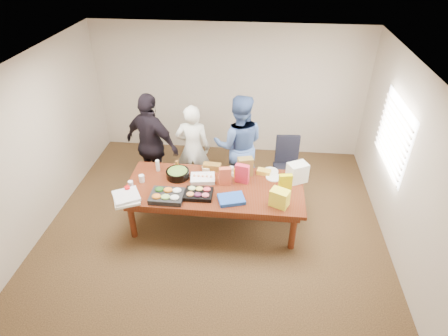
# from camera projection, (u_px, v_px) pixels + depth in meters

# --- Properties ---
(floor) EXTENTS (5.50, 5.00, 0.02)m
(floor) POSITION_uv_depth(u_px,v_px,m) (215.00, 223.00, 6.33)
(floor) COLOR #47301E
(floor) RESTS_ON ground
(ceiling) EXTENTS (5.50, 5.00, 0.02)m
(ceiling) POSITION_uv_depth(u_px,v_px,m) (212.00, 64.00, 4.82)
(ceiling) COLOR white
(ceiling) RESTS_ON wall_back
(wall_back) EXTENTS (5.50, 0.04, 2.70)m
(wall_back) POSITION_uv_depth(u_px,v_px,m) (229.00, 91.00, 7.65)
(wall_back) COLOR beige
(wall_back) RESTS_ON floor
(wall_front) EXTENTS (5.50, 0.04, 2.70)m
(wall_front) POSITION_uv_depth(u_px,v_px,m) (180.00, 292.00, 3.50)
(wall_front) COLOR beige
(wall_front) RESTS_ON floor
(wall_left) EXTENTS (0.04, 5.00, 2.70)m
(wall_left) POSITION_uv_depth(u_px,v_px,m) (38.00, 145.00, 5.81)
(wall_left) COLOR beige
(wall_left) RESTS_ON floor
(wall_right) EXTENTS (0.04, 5.00, 2.70)m
(wall_right) POSITION_uv_depth(u_px,v_px,m) (405.00, 165.00, 5.34)
(wall_right) COLOR beige
(wall_right) RESTS_ON floor
(window_panel) EXTENTS (0.03, 1.40, 1.10)m
(window_panel) POSITION_uv_depth(u_px,v_px,m) (394.00, 135.00, 5.76)
(window_panel) COLOR white
(window_panel) RESTS_ON wall_right
(window_blinds) EXTENTS (0.04, 1.36, 1.00)m
(window_blinds) POSITION_uv_depth(u_px,v_px,m) (391.00, 135.00, 5.76)
(window_blinds) COLOR beige
(window_blinds) RESTS_ON wall_right
(conference_table) EXTENTS (2.80, 1.20, 0.75)m
(conference_table) POSITION_uv_depth(u_px,v_px,m) (215.00, 205.00, 6.11)
(conference_table) COLOR #4C1C0F
(conference_table) RESTS_ON floor
(office_chair) EXTENTS (0.55, 0.55, 1.02)m
(office_chair) POSITION_uv_depth(u_px,v_px,m) (286.00, 168.00, 6.79)
(office_chair) COLOR black
(office_chair) RESTS_ON floor
(person_center) EXTENTS (0.63, 0.42, 1.68)m
(person_center) POSITION_uv_depth(u_px,v_px,m) (193.00, 149.00, 6.72)
(person_center) COLOR silver
(person_center) RESTS_ON floor
(person_right) EXTENTS (0.96, 0.77, 1.87)m
(person_right) POSITION_uv_depth(u_px,v_px,m) (239.00, 145.00, 6.62)
(person_right) COLOR #3E5991
(person_right) RESTS_ON floor
(person_left) EXTENTS (1.21, 0.89, 1.90)m
(person_left) POSITION_uv_depth(u_px,v_px,m) (152.00, 145.00, 6.60)
(person_left) COLOR black
(person_left) RESTS_ON floor
(veggie_tray) EXTENTS (0.50, 0.39, 0.08)m
(veggie_tray) POSITION_uv_depth(u_px,v_px,m) (167.00, 196.00, 5.64)
(veggie_tray) COLOR black
(veggie_tray) RESTS_ON conference_table
(fruit_tray) EXTENTS (0.43, 0.34, 0.06)m
(fruit_tray) POSITION_uv_depth(u_px,v_px,m) (199.00, 194.00, 5.69)
(fruit_tray) COLOR black
(fruit_tray) RESTS_ON conference_table
(sheet_cake) EXTENTS (0.42, 0.34, 0.07)m
(sheet_cake) POSITION_uv_depth(u_px,v_px,m) (203.00, 178.00, 6.04)
(sheet_cake) COLOR white
(sheet_cake) RESTS_ON conference_table
(salad_bowl) EXTENTS (0.40, 0.40, 0.12)m
(salad_bowl) POSITION_uv_depth(u_px,v_px,m) (178.00, 174.00, 6.09)
(salad_bowl) COLOR black
(salad_bowl) RESTS_ON conference_table
(chip_bag_blue) EXTENTS (0.45, 0.39, 0.06)m
(chip_bag_blue) POSITION_uv_depth(u_px,v_px,m) (231.00, 199.00, 5.59)
(chip_bag_blue) COLOR #1E4DB1
(chip_bag_blue) RESTS_ON conference_table
(chip_bag_red) EXTENTS (0.23, 0.14, 0.32)m
(chip_bag_red) POSITION_uv_depth(u_px,v_px,m) (242.00, 174.00, 5.93)
(chip_bag_red) COLOR red
(chip_bag_red) RESTS_ON conference_table
(chip_bag_yellow) EXTENTS (0.21, 0.12, 0.30)m
(chip_bag_yellow) POSITION_uv_depth(u_px,v_px,m) (285.00, 183.00, 5.73)
(chip_bag_yellow) COLOR #D8D308
(chip_bag_yellow) RESTS_ON conference_table
(chip_bag_orange) EXTENTS (0.20, 0.12, 0.30)m
(chip_bag_orange) POSITION_uv_depth(u_px,v_px,m) (225.00, 176.00, 5.89)
(chip_bag_orange) COLOR #CD5231
(chip_bag_orange) RESTS_ON conference_table
(mayo_jar) EXTENTS (0.09, 0.09, 0.13)m
(mayo_jar) POSITION_uv_depth(u_px,v_px,m) (231.00, 170.00, 6.17)
(mayo_jar) COLOR white
(mayo_jar) RESTS_ON conference_table
(mustard_bottle) EXTENTS (0.06, 0.06, 0.15)m
(mustard_bottle) POSITION_uv_depth(u_px,v_px,m) (235.00, 173.00, 6.09)
(mustard_bottle) COLOR #FEA710
(mustard_bottle) RESTS_ON conference_table
(dressing_bottle) EXTENTS (0.06, 0.06, 0.19)m
(dressing_bottle) POSITION_uv_depth(u_px,v_px,m) (177.00, 166.00, 6.24)
(dressing_bottle) COLOR brown
(dressing_bottle) RESTS_ON conference_table
(ranch_bottle) EXTENTS (0.07, 0.07, 0.20)m
(ranch_bottle) POSITION_uv_depth(u_px,v_px,m) (158.00, 166.00, 6.23)
(ranch_bottle) COLOR silver
(ranch_bottle) RESTS_ON conference_table
(banana_bunch) EXTENTS (0.24, 0.17, 0.07)m
(banana_bunch) POSITION_uv_depth(u_px,v_px,m) (264.00, 172.00, 6.19)
(banana_bunch) COLOR yellow
(banana_bunch) RESTS_ON conference_table
(bread_loaf) EXTENTS (0.30, 0.15, 0.12)m
(bread_loaf) POSITION_uv_depth(u_px,v_px,m) (212.00, 167.00, 6.27)
(bread_loaf) COLOR brown
(bread_loaf) RESTS_ON conference_table
(kraft_bag) EXTENTS (0.27, 0.20, 0.32)m
(kraft_bag) POSITION_uv_depth(u_px,v_px,m) (245.00, 167.00, 6.10)
(kraft_bag) COLOR brown
(kraft_bag) RESTS_ON conference_table
(red_cup) EXTENTS (0.09, 0.09, 0.11)m
(red_cup) POSITION_uv_depth(u_px,v_px,m) (128.00, 190.00, 5.74)
(red_cup) COLOR red
(red_cup) RESTS_ON conference_table
(clear_cup_a) EXTENTS (0.10, 0.10, 0.11)m
(clear_cup_a) POSITION_uv_depth(u_px,v_px,m) (131.00, 184.00, 5.86)
(clear_cup_a) COLOR white
(clear_cup_a) RESTS_ON conference_table
(clear_cup_b) EXTENTS (0.10, 0.10, 0.12)m
(clear_cup_b) POSITION_uv_depth(u_px,v_px,m) (142.00, 178.00, 5.99)
(clear_cup_b) COLOR silver
(clear_cup_b) RESTS_ON conference_table
(pizza_box_lower) EXTENTS (0.49, 0.49, 0.04)m
(pizza_box_lower) POSITION_uv_depth(u_px,v_px,m) (127.00, 199.00, 5.60)
(pizza_box_lower) COLOR white
(pizza_box_lower) RESTS_ON conference_table
(pizza_box_upper) EXTENTS (0.50, 0.50, 0.04)m
(pizza_box_upper) POSITION_uv_depth(u_px,v_px,m) (126.00, 196.00, 5.60)
(pizza_box_upper) COLOR silver
(pizza_box_upper) RESTS_ON pizza_box_lower
(plate_a) EXTENTS (0.28, 0.28, 0.01)m
(plate_a) POSITION_uv_depth(u_px,v_px,m) (274.00, 177.00, 6.11)
(plate_a) COLOR white
(plate_a) RESTS_ON conference_table
(plate_b) EXTENTS (0.25, 0.25, 0.02)m
(plate_b) POSITION_uv_depth(u_px,v_px,m) (271.00, 171.00, 6.26)
(plate_b) COLOR white
(plate_b) RESTS_ON conference_table
(dip_bowl_a) EXTENTS (0.18, 0.18, 0.06)m
(dip_bowl_a) POSITION_uv_depth(u_px,v_px,m) (236.00, 173.00, 6.16)
(dip_bowl_a) COLOR white
(dip_bowl_a) RESTS_ON conference_table
(dip_bowl_b) EXTENTS (0.20, 0.20, 0.06)m
(dip_bowl_b) POSITION_uv_depth(u_px,v_px,m) (207.00, 168.00, 6.29)
(dip_bowl_b) COLOR #F8EBBA
(dip_bowl_b) RESTS_ON conference_table
(grocery_bag_white) EXTENTS (0.37, 0.33, 0.32)m
(grocery_bag_white) POSITION_uv_depth(u_px,v_px,m) (297.00, 173.00, 5.95)
(grocery_bag_white) COLOR white
(grocery_bag_white) RESTS_ON conference_table
(grocery_bag_yellow) EXTENTS (0.32, 0.28, 0.26)m
(grocery_bag_yellow) POSITION_uv_depth(u_px,v_px,m) (280.00, 198.00, 5.45)
(grocery_bag_yellow) COLOR yellow
(grocery_bag_yellow) RESTS_ON conference_table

